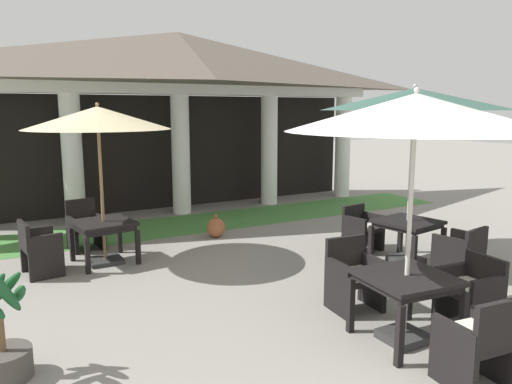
# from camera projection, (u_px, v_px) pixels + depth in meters

# --- Properties ---
(background_pavilion) EXTENTS (11.18, 3.07, 4.31)m
(background_pavilion) POSITION_uv_depth(u_px,v_px,m) (177.00, 75.00, 11.64)
(background_pavilion) COLOR white
(background_pavilion) RESTS_ON ground
(lawn_strip) EXTENTS (12.98, 1.82, 0.01)m
(lawn_strip) POSITION_uv_depth(u_px,v_px,m) (202.00, 222.00, 11.07)
(lawn_strip) COLOR #47843D
(lawn_strip) RESTS_ON ground
(patio_table_near_foreground) EXTENTS (1.00, 1.00, 0.71)m
(patio_table_near_foreground) POSITION_uv_depth(u_px,v_px,m) (104.00, 227.00, 8.09)
(patio_table_near_foreground) COLOR black
(patio_table_near_foreground) RESTS_ON ground
(patio_umbrella_near_foreground) EXTENTS (2.31, 2.31, 2.63)m
(patio_umbrella_near_foreground) POSITION_uv_depth(u_px,v_px,m) (98.00, 120.00, 7.79)
(patio_umbrella_near_foreground) COLOR #2D2D2D
(patio_umbrella_near_foreground) RESTS_ON ground
(patio_chair_near_foreground_north) EXTENTS (0.62, 0.62, 0.90)m
(patio_chair_near_foreground_north) POSITION_uv_depth(u_px,v_px,m) (85.00, 227.00, 8.94)
(patio_chair_near_foreground_north) COLOR black
(patio_chair_near_foreground_north) RESTS_ON ground
(patio_chair_near_foreground_west) EXTENTS (0.59, 0.69, 0.85)m
(patio_chair_near_foreground_west) POSITION_uv_depth(u_px,v_px,m) (39.00, 248.00, 7.53)
(patio_chair_near_foreground_west) COLOR black
(patio_chair_near_foreground_west) RESTS_ON ground
(patio_table_mid_left) EXTENTS (0.99, 0.99, 0.76)m
(patio_table_mid_left) POSITION_uv_depth(u_px,v_px,m) (406.00, 284.00, 5.32)
(patio_table_mid_left) COLOR black
(patio_table_mid_left) RESTS_ON ground
(patio_umbrella_mid_left) EXTENTS (2.69, 2.69, 2.75)m
(patio_umbrella_mid_left) POSITION_uv_depth(u_px,v_px,m) (415.00, 114.00, 5.01)
(patio_umbrella_mid_left) COLOR #2D2D2D
(patio_umbrella_mid_left) RESTS_ON ground
(patio_chair_mid_left_east) EXTENTS (0.59, 0.65, 0.83)m
(patio_chair_mid_left_east) POSITION_uv_depth(u_px,v_px,m) (471.00, 292.00, 5.74)
(patio_chair_mid_left_east) COLOR black
(patio_chair_mid_left_east) RESTS_ON ground
(patio_chair_mid_left_north) EXTENTS (0.64, 0.58, 0.90)m
(patio_chair_mid_left_north) POSITION_uv_depth(u_px,v_px,m) (354.00, 277.00, 6.24)
(patio_chair_mid_left_north) COLOR black
(patio_chair_mid_left_north) RESTS_ON ground
(patio_chair_mid_left_south) EXTENTS (0.60, 0.58, 0.89)m
(patio_chair_mid_left_south) POSITION_uv_depth(u_px,v_px,m) (477.00, 344.00, 4.48)
(patio_chair_mid_left_south) COLOR black
(patio_chair_mid_left_south) RESTS_ON ground
(patio_table_mid_right) EXTENTS (1.03, 1.03, 0.72)m
(patio_table_mid_right) POSITION_uv_depth(u_px,v_px,m) (408.00, 226.00, 8.09)
(patio_table_mid_right) COLOR black
(patio_table_mid_right) RESTS_ON ground
(patio_umbrella_mid_right) EXTENTS (2.98, 2.98, 2.92)m
(patio_umbrella_mid_right) POSITION_uv_depth(u_px,v_px,m) (414.00, 100.00, 7.75)
(patio_umbrella_mid_right) COLOR #2D2D2D
(patio_umbrella_mid_right) RESTS_ON ground
(patio_chair_mid_right_south) EXTENTS (0.68, 0.67, 0.80)m
(patio_chair_mid_right_south) POSITION_uv_depth(u_px,v_px,m) (461.00, 252.00, 7.40)
(patio_chair_mid_right_south) COLOR black
(patio_chair_mid_right_south) RESTS_ON ground
(patio_chair_mid_right_north) EXTENTS (0.66, 0.62, 0.80)m
(patio_chair_mid_right_north) POSITION_uv_depth(u_px,v_px,m) (362.00, 229.00, 8.86)
(patio_chair_mid_right_north) COLOR black
(patio_chair_mid_right_north) RESTS_ON ground
(potted_palm_left_edge) EXTENTS (0.53, 0.54, 1.19)m
(potted_palm_left_edge) POSITION_uv_depth(u_px,v_px,m) (2.00, 345.00, 4.60)
(potted_palm_left_edge) COLOR #47423D
(potted_palm_left_edge) RESTS_ON ground
(terracotta_urn) EXTENTS (0.36, 0.36, 0.48)m
(terracotta_urn) POSITION_uv_depth(u_px,v_px,m) (216.00, 227.00, 9.78)
(terracotta_urn) COLOR #9E5633
(terracotta_urn) RESTS_ON ground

